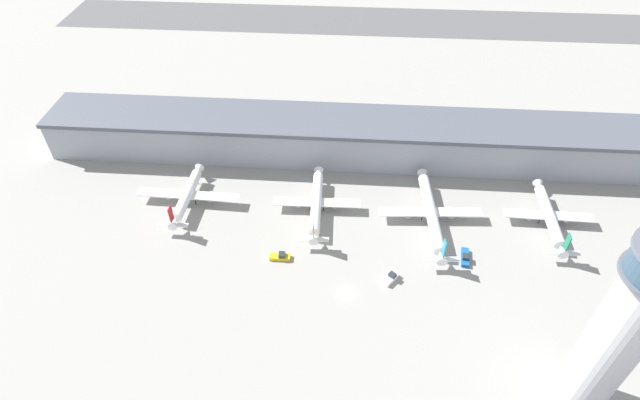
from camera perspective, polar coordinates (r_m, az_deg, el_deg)
ground_plane at (r=155.81m, az=2.95°, el=-10.61°), size 1000.00×1000.00×0.00m
terminal_building at (r=200.76m, az=3.73°, el=7.06°), size 242.13×25.00×17.43m
runway_strip at (r=327.02m, az=4.27°, el=19.76°), size 363.19×44.00×0.01m
control_tower at (r=130.54m, az=31.14°, el=-12.76°), size 15.19×15.19×60.66m
airplane_gate_alpha at (r=186.88m, az=-14.94°, el=0.54°), size 37.88×32.78×12.00m
airplane_gate_bravo at (r=177.79m, az=-0.42°, el=-0.34°), size 31.23×38.04×11.53m
airplane_gate_charlie at (r=178.13m, az=12.57°, el=-1.44°), size 36.45×45.27×12.19m
airplane_gate_delta at (r=190.33m, az=24.73°, el=-1.68°), size 30.60×36.25×11.70m
service_truck_catering at (r=164.46m, az=-4.56°, el=-6.48°), size 6.79×2.74×2.43m
service_truck_fuel at (r=170.46m, az=16.25°, el=-6.31°), size 3.37×8.03×2.49m
service_truck_baggage at (r=159.64m, az=8.13°, el=-8.83°), size 5.48×6.02×2.71m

